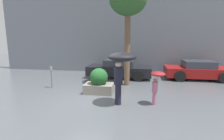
% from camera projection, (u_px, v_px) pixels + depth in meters
% --- Properties ---
extents(ground_plane, '(40.00, 40.00, 0.00)m').
position_uv_depth(ground_plane, '(89.00, 100.00, 7.51)').
color(ground_plane, '#51565B').
extents(building_facade, '(18.00, 0.30, 6.00)m').
position_uv_depth(building_facade, '(113.00, 33.00, 13.27)').
color(building_facade, slate).
rests_on(building_facade, ground).
extents(planter_box, '(1.38, 0.87, 1.22)m').
position_uv_depth(planter_box, '(99.00, 82.00, 8.42)').
color(planter_box, gray).
rests_on(planter_box, ground).
extents(person_adult, '(1.09, 1.09, 2.10)m').
position_uv_depth(person_adult, '(121.00, 63.00, 6.71)').
color(person_adult, '#1E1E2D').
rests_on(person_adult, ground).
extents(person_child, '(0.56, 0.56, 1.35)m').
position_uv_depth(person_child, '(157.00, 80.00, 6.80)').
color(person_child, '#B76684').
rests_on(person_child, ground).
extents(parked_car_near, '(4.25, 2.08, 1.20)m').
position_uv_depth(parked_car_near, '(119.00, 69.00, 11.73)').
color(parked_car_near, black).
rests_on(parked_car_near, ground).
extents(parked_car_far, '(4.04, 1.97, 1.20)m').
position_uv_depth(parked_car_far, '(198.00, 70.00, 11.24)').
color(parked_car_far, maroon).
rests_on(parked_car_far, ground).
extents(street_tree, '(1.98, 1.98, 5.46)m').
position_uv_depth(street_tree, '(128.00, 2.00, 9.13)').
color(street_tree, brown).
rests_on(street_tree, ground).
extents(parking_meter, '(0.14, 0.14, 1.16)m').
position_uv_depth(parking_meter, '(51.00, 73.00, 9.18)').
color(parking_meter, '#595B60').
rests_on(parking_meter, ground).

